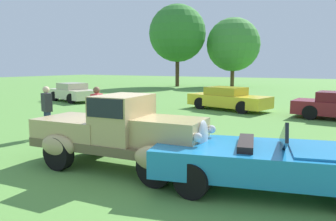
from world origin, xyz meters
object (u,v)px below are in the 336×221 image
(feature_pickup_truck, at_px, (121,131))
(show_car_cream, at_px, (73,92))
(spectator_near_truck, at_px, (47,110))
(spectator_by_row, at_px, (97,111))
(show_car_yellow, at_px, (228,99))
(neighbor_convertible, at_px, (275,161))

(feature_pickup_truck, distance_m, show_car_cream, 15.21)
(spectator_near_truck, height_order, spectator_by_row, same)
(show_car_yellow, distance_m, spectator_near_truck, 9.86)
(spectator_by_row, bearing_deg, neighbor_convertible, -16.42)
(show_car_yellow, bearing_deg, spectator_near_truck, -107.41)
(neighbor_convertible, xyz_separation_m, spectator_near_truck, (-7.52, 1.10, 0.33))
(neighbor_convertible, xyz_separation_m, show_car_yellow, (-4.57, 10.51, 0.02))
(neighbor_convertible, height_order, show_car_yellow, neighbor_convertible)
(feature_pickup_truck, relative_size, show_car_yellow, 0.92)
(show_car_yellow, relative_size, spectator_near_truck, 2.77)
(feature_pickup_truck, xyz_separation_m, spectator_by_row, (-2.55, 2.06, 0.05))
(neighbor_convertible, relative_size, show_car_cream, 1.11)
(feature_pickup_truck, bearing_deg, show_car_cream, 139.90)
(feature_pickup_truck, bearing_deg, spectator_by_row, 141.04)
(neighbor_convertible, height_order, show_car_cream, neighbor_convertible)
(show_car_cream, xyz_separation_m, spectator_by_row, (9.08, -7.73, 0.32))
(neighbor_convertible, distance_m, show_car_yellow, 11.46)
(spectator_near_truck, bearing_deg, show_car_yellow, 72.59)
(feature_pickup_truck, bearing_deg, neighbor_convertible, 5.34)
(feature_pickup_truck, xyz_separation_m, neighbor_convertible, (3.38, 0.32, -0.28))
(spectator_near_truck, distance_m, spectator_by_row, 1.72)
(show_car_cream, height_order, spectator_near_truck, spectator_near_truck)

